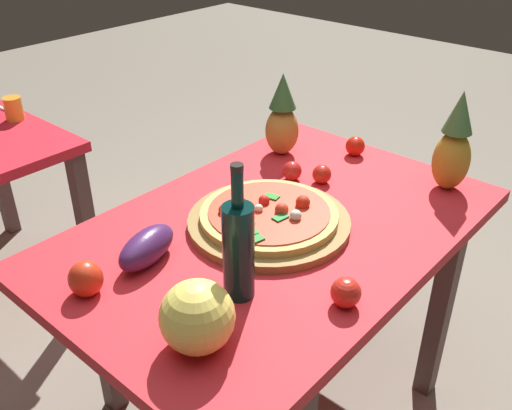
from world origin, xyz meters
TOP-DOWN VIEW (x-y plane):
  - ground_plane at (0.00, 0.00)m, footprint 10.00×10.00m
  - display_table at (0.00, 0.00)m, footprint 1.33×0.88m
  - pizza_board at (-0.02, 0.01)m, footprint 0.47×0.47m
  - pizza at (-0.02, 0.02)m, footprint 0.40×0.40m
  - wine_bottle at (-0.30, -0.13)m, footprint 0.08×0.08m
  - pineapple_left at (0.39, 0.30)m, footprint 0.12×0.12m
  - pineapple_right at (0.54, -0.27)m, footprint 0.12×0.12m
  - melon at (-0.49, -0.18)m, footprint 0.16×0.16m
  - bell_pepper at (-0.54, 0.15)m, footprint 0.08×0.08m
  - eggplant at (-0.36, 0.14)m, footprint 0.22×0.13m
  - tomato_near_board at (-0.16, -0.35)m, footprint 0.07×0.07m
  - tomato_by_bottle at (0.25, 0.14)m, footprint 0.07×0.07m
  - tomato_at_corner at (0.30, 0.05)m, footprint 0.06×0.06m
  - tomato_beside_pepper at (0.56, 0.09)m, footprint 0.07×0.07m
  - drinking_glass_juice at (-0.08, 1.34)m, footprint 0.08×0.08m

SIDE VIEW (x-z plane):
  - ground_plane at x=0.00m, z-range 0.00..0.00m
  - display_table at x=0.00m, z-range 0.28..1.00m
  - pizza_board at x=-0.02m, z-range 0.72..0.75m
  - tomato_at_corner at x=0.30m, z-range 0.72..0.78m
  - tomato_by_bottle at x=0.25m, z-range 0.72..0.79m
  - tomato_beside_pepper at x=0.56m, z-range 0.72..0.79m
  - tomato_near_board at x=-0.16m, z-range 0.72..0.79m
  - pizza at x=-0.02m, z-range 0.73..0.79m
  - bell_pepper at x=-0.54m, z-range 0.72..0.81m
  - eggplant at x=-0.36m, z-range 0.72..0.81m
  - drinking_glass_juice at x=-0.08m, z-range 0.72..0.82m
  - melon at x=-0.49m, z-range 0.72..0.88m
  - wine_bottle at x=-0.30m, z-range 0.68..1.03m
  - pineapple_left at x=0.39m, z-range 0.70..1.00m
  - pineapple_right at x=0.54m, z-range 0.70..1.03m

